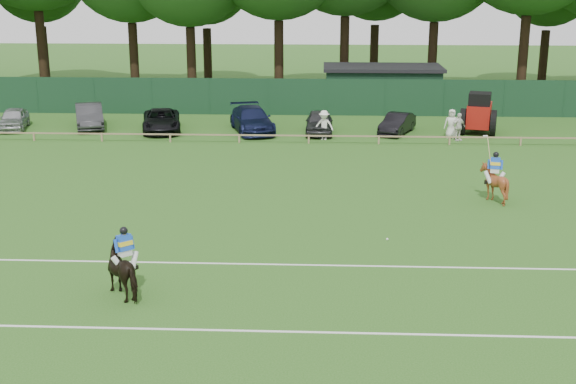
# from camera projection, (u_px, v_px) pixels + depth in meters

# --- Properties ---
(ground) EXTENTS (160.00, 160.00, 0.00)m
(ground) POSITION_uv_depth(u_px,v_px,m) (270.00, 254.00, 26.86)
(ground) COLOR #1E4C14
(ground) RESTS_ON ground
(horse_dark) EXTENTS (1.94, 2.00, 1.62)m
(horse_dark) POSITION_uv_depth(u_px,v_px,m) (126.00, 270.00, 23.26)
(horse_dark) COLOR black
(horse_dark) RESTS_ON ground
(horse_chestnut) EXTENTS (1.60, 1.72, 1.60)m
(horse_chestnut) POSITION_uv_depth(u_px,v_px,m) (494.00, 183.00, 32.84)
(horse_chestnut) COLOR brown
(horse_chestnut) RESTS_ON ground
(sedan_silver) EXTENTS (2.31, 4.07, 1.31)m
(sedan_silver) POSITION_uv_depth(u_px,v_px,m) (14.00, 119.00, 47.95)
(sedan_silver) COLOR #A6A8AB
(sedan_silver) RESTS_ON ground
(sedan_grey) EXTENTS (2.99, 4.86, 1.51)m
(sedan_grey) POSITION_uv_depth(u_px,v_px,m) (89.00, 116.00, 48.29)
(sedan_grey) COLOR #303032
(sedan_grey) RESTS_ON ground
(suv_black) EXTENTS (3.15, 5.18, 1.34)m
(suv_black) POSITION_uv_depth(u_px,v_px,m) (161.00, 121.00, 47.27)
(suv_black) COLOR black
(suv_black) RESTS_ON ground
(sedan_navy) EXTENTS (3.51, 5.59, 1.51)m
(sedan_navy) POSITION_uv_depth(u_px,v_px,m) (252.00, 120.00, 47.10)
(sedan_navy) COLOR #12183B
(sedan_navy) RESTS_ON ground
(hatch_grey) EXTENTS (1.64, 4.03, 1.37)m
(hatch_grey) POSITION_uv_depth(u_px,v_px,m) (319.00, 122.00, 46.66)
(hatch_grey) COLOR #2D2E30
(hatch_grey) RESTS_ON ground
(estate_black) EXTENTS (2.64, 3.94, 1.23)m
(estate_black) POSITION_uv_depth(u_px,v_px,m) (397.00, 124.00, 46.64)
(estate_black) COLOR black
(estate_black) RESTS_ON ground
(spectator_left) EXTENTS (1.22, 0.86, 1.72)m
(spectator_left) POSITION_uv_depth(u_px,v_px,m) (324.00, 125.00, 44.87)
(spectator_left) COLOR silver
(spectator_left) RESTS_ON ground
(spectator_mid) EXTENTS (1.03, 0.82, 1.63)m
(spectator_mid) POSITION_uv_depth(u_px,v_px,m) (458.00, 127.00, 44.59)
(spectator_mid) COLOR silver
(spectator_mid) RESTS_ON ground
(spectator_right) EXTENTS (0.95, 0.74, 1.71)m
(spectator_right) POSITION_uv_depth(u_px,v_px,m) (451.00, 124.00, 45.32)
(spectator_right) COLOR silver
(spectator_right) RESTS_ON ground
(rider_dark) EXTENTS (0.78, 0.74, 1.41)m
(rider_dark) POSITION_uv_depth(u_px,v_px,m) (125.00, 247.00, 23.05)
(rider_dark) COLOR silver
(rider_dark) RESTS_ON ground
(rider_chestnut) EXTENTS (0.93, 0.70, 2.05)m
(rider_chestnut) POSITION_uv_depth(u_px,v_px,m) (495.00, 167.00, 32.63)
(rider_chestnut) COLOR silver
(rider_chestnut) RESTS_ON ground
(polo_ball) EXTENTS (0.09, 0.09, 0.09)m
(polo_ball) POSITION_uv_depth(u_px,v_px,m) (387.00, 239.00, 28.22)
(polo_ball) COLOR silver
(polo_ball) RESTS_ON ground
(pitch_lines) EXTENTS (60.00, 5.10, 0.01)m
(pitch_lines) POSITION_uv_depth(u_px,v_px,m) (262.00, 294.00, 23.50)
(pitch_lines) COLOR silver
(pitch_lines) RESTS_ON ground
(pitch_rail) EXTENTS (62.10, 0.10, 0.50)m
(pitch_rail) POSITION_uv_depth(u_px,v_px,m) (291.00, 136.00, 44.02)
(pitch_rail) COLOR #997F5B
(pitch_rail) RESTS_ON ground
(perimeter_fence) EXTENTS (92.08, 0.08, 2.50)m
(perimeter_fence) POSITION_uv_depth(u_px,v_px,m) (297.00, 97.00, 52.44)
(perimeter_fence) COLOR #14351E
(perimeter_fence) RESTS_ON ground
(utility_shed) EXTENTS (8.40, 4.40, 3.04)m
(utility_shed) POSITION_uv_depth(u_px,v_px,m) (382.00, 87.00, 54.98)
(utility_shed) COLOR #14331E
(utility_shed) RESTS_ON ground
(tree_row) EXTENTS (96.00, 12.00, 21.00)m
(tree_row) POSITION_uv_depth(u_px,v_px,m) (326.00, 97.00, 60.38)
(tree_row) COLOR #26561C
(tree_row) RESTS_ON ground
(tractor) EXTENTS (2.67, 3.39, 2.52)m
(tractor) POSITION_uv_depth(u_px,v_px,m) (479.00, 114.00, 46.53)
(tractor) COLOR maroon
(tractor) RESTS_ON ground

